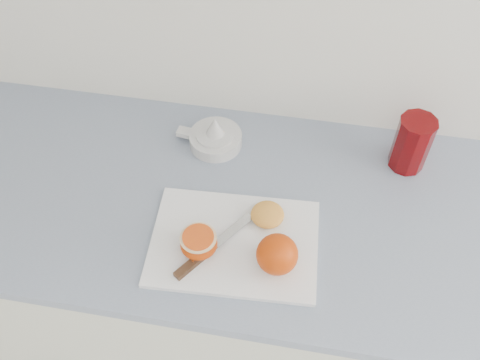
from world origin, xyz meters
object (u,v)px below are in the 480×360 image
at_px(red_tumbler, 411,145).
at_px(counter, 290,299).
at_px(citrus_juicer, 215,137).
at_px(cutting_board, 234,243).
at_px(half_orange, 199,243).

bearing_deg(red_tumbler, counter, -141.47).
height_order(citrus_juicer, red_tumbler, red_tumbler).
height_order(counter, cutting_board, cutting_board).
height_order(counter, half_orange, half_orange).
bearing_deg(cutting_board, citrus_juicer, 109.54).
bearing_deg(cutting_board, red_tumbler, 39.34).
bearing_deg(counter, cutting_board, -139.37).
height_order(cutting_board, half_orange, half_orange).
xyz_separation_m(counter, cutting_board, (-0.14, -0.12, 0.45)).
bearing_deg(cutting_board, counter, 40.63).
bearing_deg(red_tumbler, half_orange, -142.64).
bearing_deg(half_orange, citrus_juicer, 95.76).
relative_size(cutting_board, half_orange, 4.54).
xyz_separation_m(half_orange, citrus_juicer, (-0.03, 0.32, -0.01)).
distance_m(counter, citrus_juicer, 0.55).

